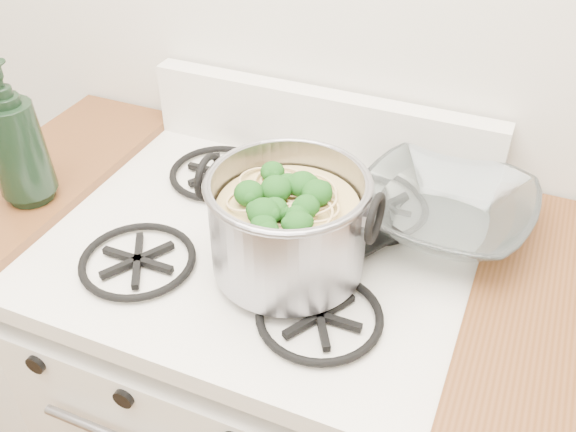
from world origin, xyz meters
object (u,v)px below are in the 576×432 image
Objects in this scene: stock_pot at (288,225)px; glass_bowl at (443,220)px; gas_range at (266,397)px; spatula at (364,231)px; bottle at (15,135)px.

stock_pot is 2.38× the size of glass_bowl.
spatula is (0.18, 0.06, 0.50)m from gas_range.
spatula is 0.66m from bottle.
gas_range is 0.60m from glass_bowl.
stock_pot is at bearing -8.58° from bottle.
bottle is at bearing -164.09° from glass_bowl.
stock_pot is 1.06× the size of bottle.
bottle is (-0.76, -0.22, 0.12)m from glass_bowl.
glass_bowl is at bearing 43.00° from stock_pot.
bottle is (-0.46, -0.08, 0.62)m from gas_range.
stock_pot is at bearing -38.25° from gas_range.
gas_range is at bearing 141.75° from stock_pot.
spatula is at bearing -146.27° from glass_bowl.
glass_bowl is (0.30, 0.14, 0.50)m from gas_range.
bottle reaches higher than glass_bowl.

